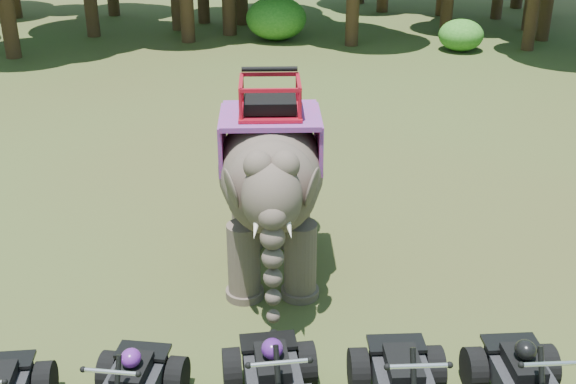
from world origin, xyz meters
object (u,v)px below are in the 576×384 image
elephant (271,178)px  atv_3 (405,376)px  atv_2 (274,373)px  atv_4 (527,374)px  atv_1 (129,381)px

elephant → atv_3: (1.74, -4.01, -1.17)m
elephant → atv_2: elephant is taller
atv_2 → atv_4: 3.43m
atv_4 → atv_1: bearing=177.4°
atv_3 → atv_4: 1.66m
atv_3 → atv_2: bearing=175.1°
elephant → atv_1: bearing=-116.6°
atv_3 → atv_4: size_ratio=1.03×
elephant → atv_4: (3.40, -4.00, -1.20)m
atv_2 → atv_3: size_ratio=0.99×
atv_1 → atv_2: atv_2 is taller
atv_1 → atv_4: 5.38m
atv_1 → atv_2: bearing=10.0°
atv_2 → atv_4: atv_2 is taller
elephant → atv_3: bearing=-66.3°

